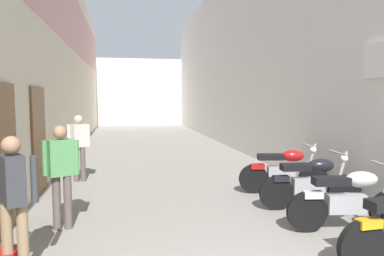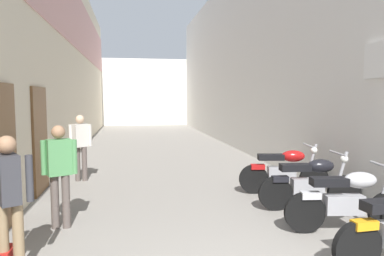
% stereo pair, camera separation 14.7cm
% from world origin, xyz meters
% --- Properties ---
extents(ground_plane, '(39.19, 39.19, 0.00)m').
position_xyz_m(ground_plane, '(0.00, 9.60, 0.00)').
color(ground_plane, gray).
extents(building_left, '(0.45, 23.19, 6.68)m').
position_xyz_m(building_left, '(-3.16, 11.54, 3.37)').
color(building_left, beige).
rests_on(building_left, ground).
extents(building_right, '(0.45, 23.19, 6.98)m').
position_xyz_m(building_right, '(3.17, 11.59, 3.49)').
color(building_right, silver).
rests_on(building_right, ground).
extents(building_far_end, '(8.94, 2.00, 4.70)m').
position_xyz_m(building_far_end, '(0.00, 24.19, 2.35)').
color(building_far_end, silver).
rests_on(building_far_end, ground).
extents(motorcycle_second, '(1.84, 0.58, 1.04)m').
position_xyz_m(motorcycle_second, '(2.03, 2.45, 0.50)').
color(motorcycle_second, black).
rests_on(motorcycle_second, ground).
extents(motorcycle_third, '(1.85, 0.58, 1.04)m').
position_xyz_m(motorcycle_third, '(2.03, 3.53, 0.50)').
color(motorcycle_third, black).
rests_on(motorcycle_third, ground).
extents(motorcycle_fourth, '(1.84, 0.58, 1.04)m').
position_xyz_m(motorcycle_fourth, '(2.03, 4.60, 0.50)').
color(motorcycle_fourth, black).
rests_on(motorcycle_fourth, ground).
extents(pedestrian_by_doorway, '(0.52, 0.39, 1.57)m').
position_xyz_m(pedestrian_by_doorway, '(-2.43, 1.96, 0.92)').
color(pedestrian_by_doorway, '#8C7251').
rests_on(pedestrian_by_doorway, ground).
extents(pedestrian_mid_alley, '(0.52, 0.32, 1.57)m').
position_xyz_m(pedestrian_mid_alley, '(-2.15, 3.36, 0.92)').
color(pedestrian_mid_alley, '#564C47').
rests_on(pedestrian_mid_alley, ground).
extents(pedestrian_further_down, '(0.52, 0.37, 1.57)m').
position_xyz_m(pedestrian_further_down, '(-2.26, 6.48, 0.92)').
color(pedestrian_further_down, '#564C47').
rests_on(pedestrian_further_down, ground).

